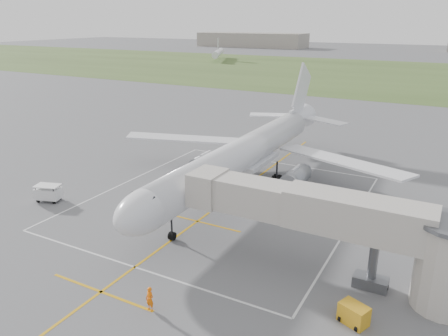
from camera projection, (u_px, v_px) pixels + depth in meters
The scene contains 11 objects.
ground at pixel (240, 190), 53.37m from camera, with size 700.00×700.00×0.00m, color #4F4F52.
grass_strip at pixel (397, 75), 161.45m from camera, with size 700.00×120.00×0.02m, color #3F5425.
apron_markings at pixel (217, 207), 48.53m from camera, with size 28.20×60.00×0.01m.
airliner at pixel (244, 154), 52.57m from camera, with size 38.93×46.75×13.52m.
jet_bridge at pixel (346, 226), 33.51m from camera, with size 23.40×5.00×7.20m.
gpu_unit at pixel (354, 314), 29.77m from camera, with size 2.24×1.91×1.43m.
baggage_cart at pixel (48, 193), 49.79m from camera, with size 3.14×2.43×1.92m.
ramp_worker_nose at pixel (150, 299), 31.03m from camera, with size 0.67×0.44×1.85m, color #FF6908.
ramp_worker_wing at pixel (207, 175), 55.51m from camera, with size 0.95×0.74×1.96m, color #F45807.
distant_hangars at pixel (402, 43), 279.47m from camera, with size 345.00×49.00×12.00m.
distant_aircraft at pixel (419, 58), 189.96m from camera, with size 202.22×58.38×8.85m.
Camera 1 is at (21.90, -44.57, 19.82)m, focal length 35.00 mm.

